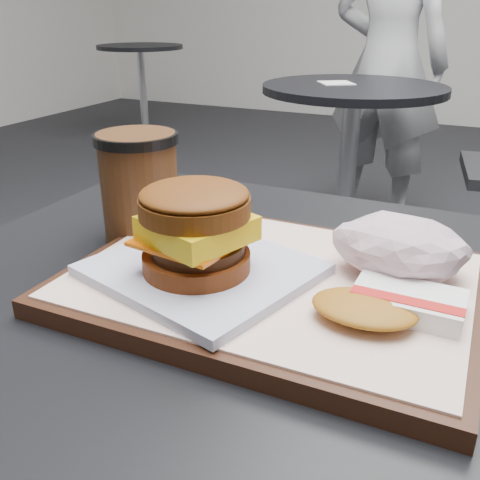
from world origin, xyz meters
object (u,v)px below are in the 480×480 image
at_px(customer_table, 292,440).
at_px(patron, 388,64).
at_px(crumpled_wrapper, 400,247).
at_px(hash_brown, 388,304).
at_px(neighbor_table, 350,137).
at_px(serving_tray, 271,283).
at_px(coffee_cup, 139,183).
at_px(breakfast_sandwich, 198,239).

height_order(customer_table, patron, patron).
bearing_deg(crumpled_wrapper, hash_brown, -85.36).
distance_m(crumpled_wrapper, neighbor_table, 1.69).
bearing_deg(patron, serving_tray, 107.98).
relative_size(customer_table, coffee_cup, 6.33).
bearing_deg(patron, hash_brown, 110.65).
relative_size(coffee_cup, patron, 0.08).
distance_m(breakfast_sandwich, crumpled_wrapper, 0.19).
bearing_deg(neighbor_table, crumpled_wrapper, -74.97).
xyz_separation_m(breakfast_sandwich, patron, (-0.26, 2.31, -0.06)).
bearing_deg(crumpled_wrapper, breakfast_sandwich, -152.54).
distance_m(customer_table, coffee_cup, 0.34).
xyz_separation_m(customer_table, crumpled_wrapper, (0.08, 0.04, 0.23)).
distance_m(coffee_cup, neighbor_table, 1.63).
bearing_deg(serving_tray, crumpled_wrapper, 25.70).
height_order(breakfast_sandwich, crumpled_wrapper, breakfast_sandwich).
xyz_separation_m(breakfast_sandwich, neighbor_table, (-0.26, 1.69, -0.28)).
bearing_deg(hash_brown, coffee_cup, 163.62).
xyz_separation_m(serving_tray, breakfast_sandwich, (-0.06, -0.04, 0.05)).
height_order(crumpled_wrapper, patron, patron).
bearing_deg(breakfast_sandwich, patron, 96.35).
bearing_deg(coffee_cup, serving_tray, -17.64).
distance_m(customer_table, patron, 2.30).
bearing_deg(patron, coffee_cup, 103.34).
relative_size(breakfast_sandwich, patron, 0.15).
distance_m(hash_brown, neighbor_table, 1.76).
height_order(customer_table, hash_brown, hash_brown).
height_order(customer_table, serving_tray, serving_tray).
bearing_deg(hash_brown, crumpled_wrapper, 94.64).
bearing_deg(serving_tray, patron, 97.93).
bearing_deg(neighbor_table, patron, 89.35).
height_order(customer_table, breakfast_sandwich, breakfast_sandwich).
xyz_separation_m(serving_tray, patron, (-0.32, 2.27, -0.01)).
relative_size(breakfast_sandwich, neighbor_table, 0.31).
distance_m(breakfast_sandwich, coffee_cup, 0.16).
relative_size(customer_table, neighbor_table, 1.07).
bearing_deg(customer_table, hash_brown, -23.52).
bearing_deg(coffee_cup, patron, 93.30).
distance_m(crumpled_wrapper, patron, 2.26).
xyz_separation_m(neighbor_table, patron, (0.01, 0.61, 0.22)).
xyz_separation_m(hash_brown, coffee_cup, (-0.30, 0.09, 0.04)).
bearing_deg(crumpled_wrapper, neighbor_table, 105.03).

